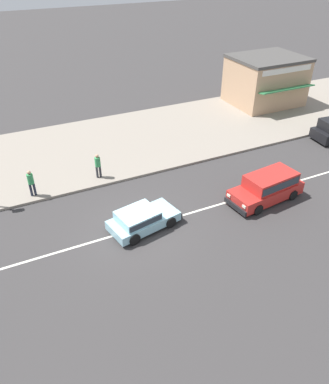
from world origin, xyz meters
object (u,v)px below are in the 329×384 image
(minivan_red_2, at_px, (268,186))
(pedestrian_mid_kerb, at_px, (98,164))
(shopfront_corner_warung, at_px, (265,80))
(pedestrian_near_clock, at_px, (31,181))
(hatchback_pale_blue_4, at_px, (142,219))

(minivan_red_2, height_order, pedestrian_mid_kerb, pedestrian_mid_kerb)
(minivan_red_2, distance_m, shopfront_corner_warung, 15.45)
(pedestrian_near_clock, height_order, pedestrian_mid_kerb, pedestrian_near_clock)
(pedestrian_mid_kerb, bearing_deg, minivan_red_2, -37.63)
(pedestrian_near_clock, height_order, shopfront_corner_warung, shopfront_corner_warung)
(minivan_red_2, height_order, pedestrian_near_clock, pedestrian_near_clock)
(pedestrian_near_clock, bearing_deg, pedestrian_mid_kerb, 4.58)
(hatchback_pale_blue_4, xyz_separation_m, pedestrian_near_clock, (-4.52, 5.20, 0.51))
(hatchback_pale_blue_4, bearing_deg, pedestrian_mid_kerb, 95.64)
(pedestrian_mid_kerb, distance_m, shopfront_corner_warung, 18.33)
(pedestrian_mid_kerb, height_order, shopfront_corner_warung, shopfront_corner_warung)
(minivan_red_2, distance_m, pedestrian_mid_kerb, 10.06)
(pedestrian_mid_kerb, bearing_deg, pedestrian_near_clock, -175.42)
(shopfront_corner_warung, bearing_deg, minivan_red_2, -127.01)
(hatchback_pale_blue_4, height_order, shopfront_corner_warung, shopfront_corner_warung)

